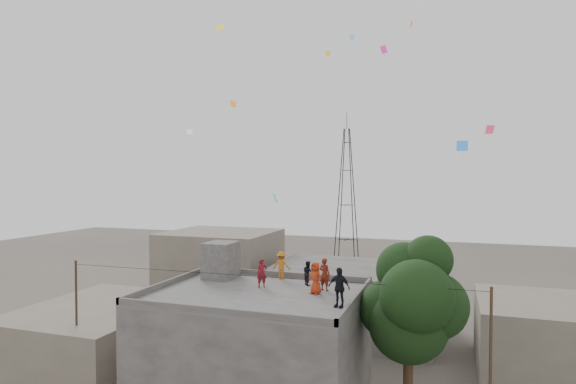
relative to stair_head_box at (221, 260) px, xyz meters
name	(u,v)px	position (x,y,z in m)	size (l,w,h in m)	color
main_building	(256,355)	(3.20, -2.60, -4.05)	(10.00, 8.00, 6.10)	#44413F
parapet	(256,290)	(3.20, -2.60, -0.85)	(10.00, 8.00, 0.30)	#44413F
stair_head_box	(221,260)	(0.00, 0.00, 0.00)	(1.60, 1.80, 2.00)	#44413F
neighbor_west	(100,339)	(-7.80, -0.60, -5.10)	(8.00, 10.00, 4.00)	#695F53
neighbor_north	(353,300)	(5.20, 11.40, -4.60)	(12.00, 9.00, 5.00)	#44413F
neighbor_northwest	(221,272)	(-6.80, 13.40, -3.60)	(9.00, 8.00, 7.00)	#695F53
neighbor_east	(540,338)	(17.20, 7.40, -4.90)	(7.00, 8.00, 4.40)	#695F53
tree	(413,303)	(10.57, -2.00, -1.00)	(4.90, 4.60, 9.10)	black
utility_line	(255,349)	(3.70, -3.85, -3.27)	(20.12, 0.62, 7.40)	black
transmission_tower	(347,198)	(-0.80, 37.40, 1.97)	(2.97, 2.97, 20.01)	black
person_red_adult	(325,274)	(6.24, -1.03, -0.19)	(0.59, 0.39, 1.62)	maroon
person_orange_child	(315,278)	(5.99, -1.84, -0.23)	(0.75, 0.49, 1.54)	#B33114
person_dark_child	(308,273)	(5.11, -0.11, -0.37)	(0.61, 0.47, 1.25)	black
person_dark_adult	(339,287)	(7.60, -3.79, -0.13)	(1.01, 0.42, 1.73)	black
person_orange_adult	(282,265)	(3.32, 0.80, -0.24)	(0.98, 0.57, 1.52)	#C56C16
person_red_child	(262,273)	(3.04, -1.41, -0.27)	(0.53, 0.35, 1.46)	maroon
kites	(338,99)	(5.38, 5.58, 9.52)	(20.93, 17.06, 12.97)	orange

